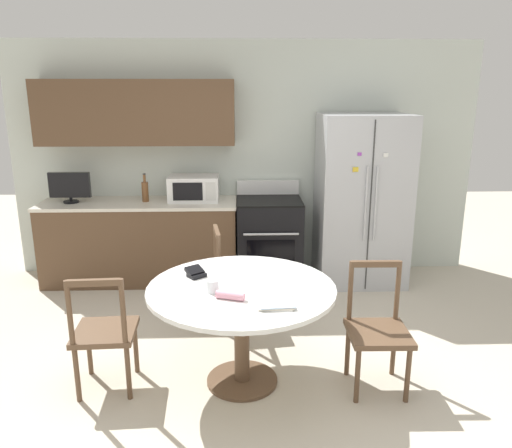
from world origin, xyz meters
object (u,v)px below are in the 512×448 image
refrigerator (361,200)px  countertop_tv (70,186)px  microwave (194,188)px  dining_chair_right (377,331)px  dining_chair_left (104,333)px  candle_glass (213,287)px  counter_bottle (145,191)px  dining_chair_far (235,278)px  wallet (196,273)px  oven_range (269,239)px

refrigerator → countertop_tv: bearing=179.1°
microwave → countertop_tv: 1.31m
microwave → dining_chair_right: 2.71m
dining_chair_left → refrigerator: bearing=39.1°
countertop_tv → dining_chair_right: countertop_tv is taller
dining_chair_right → dining_chair_left: 1.92m
microwave → candle_glass: 2.25m
counter_bottle → dining_chair_right: (1.99, -2.16, -0.58)m
counter_bottle → dining_chair_far: bearing=-48.9°
countertop_tv → counter_bottle: countertop_tv is taller
countertop_tv → candle_glass: (1.63, -2.14, -0.29)m
dining_chair_right → candle_glass: (-1.15, -0.02, 0.36)m
refrigerator → dining_chair_far: bearing=-142.8°
counter_bottle → wallet: 2.02m
dining_chair_right → countertop_tv: bearing=-36.4°
countertop_tv → dining_chair_far: size_ratio=0.48×
refrigerator → countertop_tv: refrigerator is taller
oven_range → microwave: microwave is taller
oven_range → dining_chair_far: size_ratio=1.20×
wallet → dining_chair_left: bearing=-158.0°
dining_chair_far → candle_glass: (-0.14, -1.05, 0.36)m
candle_glass → dining_chair_right: bearing=1.0°
candle_glass → counter_bottle: bearing=111.0°
oven_range → dining_chair_right: size_ratio=1.20×
dining_chair_left → dining_chair_right: bearing=-3.6°
dining_chair_left → candle_glass: dining_chair_left is taller
dining_chair_left → wallet: bearing=19.1°
countertop_tv → dining_chair_right: size_ratio=0.48×
countertop_tv → dining_chair_left: 2.35m
wallet → dining_chair_far: bearing=69.5°
dining_chair_far → counter_bottle: bearing=-146.3°
refrigerator → dining_chair_right: (-0.35, -2.07, -0.48)m
counter_bottle → dining_chair_left: counter_bottle is taller
refrigerator → candle_glass: refrigerator is taller
dining_chair_right → oven_range: bearing=-72.1°
oven_range → microwave: (-0.82, 0.07, 0.57)m
refrigerator → dining_chair_right: 2.16m
counter_bottle → dining_chair_far: size_ratio=0.34×
oven_range → dining_chair_left: oven_range is taller
oven_range → counter_bottle: (-1.34, 0.04, 0.55)m
dining_chair_right → microwave: bearing=-55.2°
countertop_tv → dining_chair_right: 3.56m
candle_glass → wallet: 0.33m
dining_chair_left → wallet: (0.63, 0.25, 0.35)m
countertop_tv → dining_chair_right: bearing=-37.3°
wallet → microwave: bearing=95.1°
dining_chair_right → candle_glass: dining_chair_right is taller
microwave → dining_chair_far: bearing=-68.6°
dining_chair_far → candle_glass: bearing=-15.0°
countertop_tv → counter_bottle: bearing=2.6°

